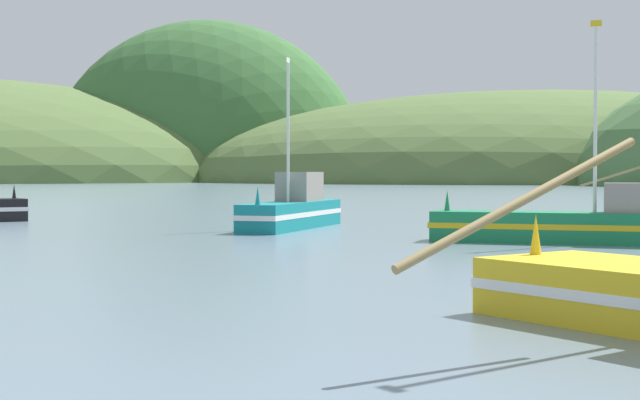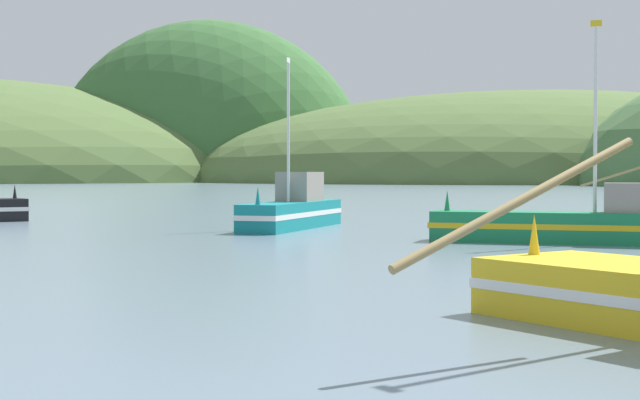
% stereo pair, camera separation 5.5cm
% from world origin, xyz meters
% --- Properties ---
extents(hill_far_right, '(85.38, 68.31, 83.44)m').
position_xyz_m(hill_far_right, '(-62.24, 240.36, 0.00)').
color(hill_far_right, '#386633').
rests_on(hill_far_right, ground).
extents(hill_mid_right, '(173.52, 138.82, 44.02)m').
position_xyz_m(hill_mid_right, '(19.01, 240.06, 0.00)').
color(hill_mid_right, '#516B38').
rests_on(hill_mid_right, ground).
extents(fishing_boat_teal, '(3.03, 8.67, 7.05)m').
position_xyz_m(fishing_boat_teal, '(-1.71, 36.35, 0.79)').
color(fishing_boat_teal, '#147F84').
rests_on(fishing_boat_teal, ground).
extents(fishing_boat_green, '(11.68, 3.46, 7.29)m').
position_xyz_m(fishing_boat_green, '(10.13, 29.14, 0.64)').
color(fishing_boat_green, '#197A47').
rests_on(fishing_boat_green, ground).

